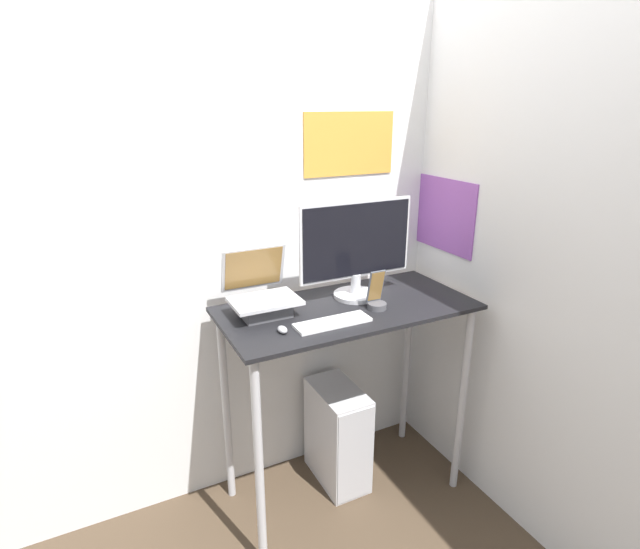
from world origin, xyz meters
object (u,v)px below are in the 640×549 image
at_px(monitor, 356,251).
at_px(cell_phone, 377,299).
at_px(computer_tower, 338,435).
at_px(mouse, 282,330).
at_px(laptop, 263,298).
at_px(keyboard, 333,322).

distance_m(monitor, cell_phone, 0.26).
bearing_deg(computer_tower, cell_phone, -62.31).
xyz_separation_m(mouse, computer_tower, (0.39, 0.23, -0.80)).
bearing_deg(cell_phone, mouse, -174.86).
xyz_separation_m(laptop, keyboard, (0.23, -0.24, -0.07)).
bearing_deg(computer_tower, keyboard, -124.54).
height_order(keyboard, cell_phone, cell_phone).
bearing_deg(keyboard, monitor, 43.00).
bearing_deg(keyboard, cell_phone, 13.38).
distance_m(keyboard, computer_tower, 0.85).
bearing_deg(laptop, mouse, -89.51).
distance_m(laptop, cell_phone, 0.52).
distance_m(mouse, computer_tower, 0.92).
bearing_deg(cell_phone, computer_tower, 117.69).
height_order(cell_phone, computer_tower, cell_phone).
height_order(laptop, cell_phone, laptop).
height_order(laptop, monitor, monitor).
distance_m(laptop, mouse, 0.23).
bearing_deg(monitor, computer_tower, 173.11).
bearing_deg(computer_tower, monitor, -6.89).
bearing_deg(mouse, laptop, 90.49).
bearing_deg(laptop, monitor, -1.01).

